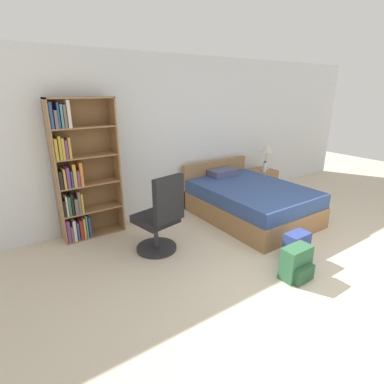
{
  "coord_description": "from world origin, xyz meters",
  "views": [
    {
      "loc": [
        -2.75,
        -1.17,
        2.06
      ],
      "look_at": [
        -0.58,
        1.98,
        0.75
      ],
      "focal_mm": 28.0,
      "sensor_mm": 36.0,
      "label": 1
    }
  ],
  "objects_px": {
    "backpack_green": "(297,264)",
    "nightstand": "(262,182)",
    "bookshelf": "(79,174)",
    "table_lamp": "(267,148)",
    "water_bottle": "(265,167)",
    "office_chair": "(160,219)",
    "backpack_blue": "(297,248)",
    "bed": "(248,200)"
  },
  "relations": [
    {
      "from": "bed",
      "to": "backpack_blue",
      "type": "height_order",
      "value": "bed"
    },
    {
      "from": "bed",
      "to": "backpack_blue",
      "type": "xyz_separation_m",
      "value": [
        -0.49,
        -1.37,
        -0.11
      ]
    },
    {
      "from": "bookshelf",
      "to": "backpack_green",
      "type": "relative_size",
      "value": 5.06
    },
    {
      "from": "bed",
      "to": "nightstand",
      "type": "height_order",
      "value": "bed"
    },
    {
      "from": "backpack_blue",
      "to": "nightstand",
      "type": "bearing_deg",
      "value": 52.95
    },
    {
      "from": "bookshelf",
      "to": "table_lamp",
      "type": "height_order",
      "value": "bookshelf"
    },
    {
      "from": "backpack_blue",
      "to": "office_chair",
      "type": "bearing_deg",
      "value": 138.25
    },
    {
      "from": "office_chair",
      "to": "backpack_blue",
      "type": "relative_size",
      "value": 2.86
    },
    {
      "from": "nightstand",
      "to": "water_bottle",
      "type": "xyz_separation_m",
      "value": [
        -0.07,
        -0.12,
        0.35
      ]
    },
    {
      "from": "office_chair",
      "to": "table_lamp",
      "type": "distance_m",
      "value": 3.09
    },
    {
      "from": "bookshelf",
      "to": "water_bottle",
      "type": "distance_m",
      "value": 3.5
    },
    {
      "from": "water_bottle",
      "to": "backpack_green",
      "type": "height_order",
      "value": "water_bottle"
    },
    {
      "from": "table_lamp",
      "to": "bookshelf",
      "type": "bearing_deg",
      "value": 177.75
    },
    {
      "from": "bed",
      "to": "backpack_blue",
      "type": "distance_m",
      "value": 1.46
    },
    {
      "from": "water_bottle",
      "to": "backpack_green",
      "type": "xyz_separation_m",
      "value": [
        -1.79,
        -2.17,
        -0.43
      ]
    },
    {
      "from": "bed",
      "to": "office_chair",
      "type": "relative_size",
      "value": 1.83
    },
    {
      "from": "bookshelf",
      "to": "backpack_blue",
      "type": "distance_m",
      "value": 3.06
    },
    {
      "from": "table_lamp",
      "to": "water_bottle",
      "type": "distance_m",
      "value": 0.38
    },
    {
      "from": "bed",
      "to": "office_chair",
      "type": "xyz_separation_m",
      "value": [
        -1.79,
        -0.21,
        0.19
      ]
    },
    {
      "from": "bookshelf",
      "to": "bed",
      "type": "xyz_separation_m",
      "value": [
        2.49,
        -0.82,
        -0.66
      ]
    },
    {
      "from": "water_bottle",
      "to": "backpack_blue",
      "type": "relative_size",
      "value": 0.55
    },
    {
      "from": "water_bottle",
      "to": "bed",
      "type": "bearing_deg",
      "value": -150.07
    },
    {
      "from": "bookshelf",
      "to": "bed",
      "type": "bearing_deg",
      "value": -18.18
    },
    {
      "from": "backpack_green",
      "to": "office_chair",
      "type": "bearing_deg",
      "value": 125.55
    },
    {
      "from": "table_lamp",
      "to": "water_bottle",
      "type": "height_order",
      "value": "table_lamp"
    },
    {
      "from": "bed",
      "to": "backpack_blue",
      "type": "bearing_deg",
      "value": -109.74
    },
    {
      "from": "water_bottle",
      "to": "nightstand",
      "type": "bearing_deg",
      "value": 58.34
    },
    {
      "from": "bookshelf",
      "to": "backpack_blue",
      "type": "relative_size",
      "value": 5.2
    },
    {
      "from": "office_chair",
      "to": "water_bottle",
      "type": "xyz_separation_m",
      "value": [
        2.78,
        0.79,
        0.13
      ]
    },
    {
      "from": "bed",
      "to": "backpack_green",
      "type": "height_order",
      "value": "bed"
    },
    {
      "from": "bookshelf",
      "to": "table_lamp",
      "type": "relative_size",
      "value": 3.56
    },
    {
      "from": "water_bottle",
      "to": "backpack_blue",
      "type": "height_order",
      "value": "water_bottle"
    },
    {
      "from": "table_lamp",
      "to": "office_chair",
      "type": "bearing_deg",
      "value": -163.09
    },
    {
      "from": "bed",
      "to": "table_lamp",
      "type": "distance_m",
      "value": 1.47
    },
    {
      "from": "office_chair",
      "to": "nightstand",
      "type": "height_order",
      "value": "office_chair"
    },
    {
      "from": "bookshelf",
      "to": "table_lamp",
      "type": "distance_m",
      "value": 3.62
    },
    {
      "from": "backpack_green",
      "to": "nightstand",
      "type": "bearing_deg",
      "value": 50.81
    },
    {
      "from": "bed",
      "to": "bookshelf",
      "type": "bearing_deg",
      "value": 161.82
    },
    {
      "from": "bed",
      "to": "table_lamp",
      "type": "bearing_deg",
      "value": 30.84
    },
    {
      "from": "table_lamp",
      "to": "nightstand",
      "type": "bearing_deg",
      "value": 168.85
    },
    {
      "from": "backpack_blue",
      "to": "backpack_green",
      "type": "distance_m",
      "value": 0.38
    },
    {
      "from": "bed",
      "to": "table_lamp",
      "type": "xyz_separation_m",
      "value": [
        1.13,
        0.67,
        0.66
      ]
    }
  ]
}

